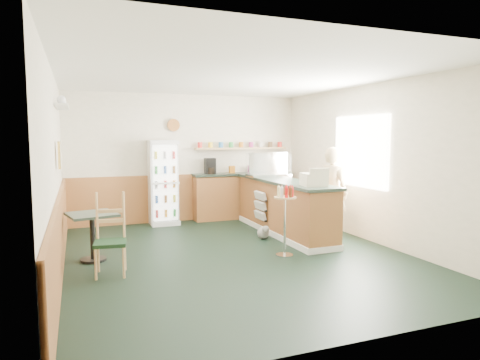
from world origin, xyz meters
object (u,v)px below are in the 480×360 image
display_case (269,165)px  cafe_chair (109,232)px  cafe_table (92,227)px  drinks_fridge (163,183)px  cash_register (314,180)px  shopkeeper (333,192)px  condiment_stand (285,209)px

display_case → cafe_chair: 3.82m
display_case → cafe_table: size_ratio=1.08×
drinks_fridge → cash_register: (1.93, -2.74, 0.25)m
cafe_chair → drinks_fridge: bearing=74.6°
drinks_fridge → cafe_chair: 3.23m
drinks_fridge → cafe_table: (-1.47, -2.28, -0.37)m
cafe_table → cafe_chair: cafe_chair is taller
cash_register → cafe_table: 3.49m
shopkeeper → cafe_table: 4.11m
cash_register → cafe_table: cash_register is taller
cash_register → shopkeeper: (0.70, 0.51, -0.30)m
display_case → cafe_chair: size_ratio=0.77×
drinks_fridge → condiment_stand: size_ratio=1.65×
shopkeeper → cafe_table: shopkeeper is taller
cafe_table → cash_register: bearing=-7.6°
condiment_stand → cafe_chair: (-2.54, 0.08, -0.16)m
display_case → cafe_table: display_case is taller
cafe_table → drinks_fridge: bearing=57.1°
drinks_fridge → condiment_stand: (1.26, -3.03, -0.15)m
drinks_fridge → shopkeeper: size_ratio=1.07×
cafe_table → condiment_stand: bearing=-15.3°
drinks_fridge → cash_register: size_ratio=4.60×
shopkeeper → drinks_fridge: bearing=28.0°
drinks_fridge → condiment_stand: drinks_fridge is taller
display_case → cash_register: bearing=-90.0°
cash_register → cafe_chair: size_ratio=0.35×
shopkeeper → condiment_stand: 1.59m
shopkeeper → cafe_chair: size_ratio=1.51×
cash_register → display_case: bearing=99.2°
drinks_fridge → cafe_table: size_ratio=2.25×
cash_register → shopkeeper: shopkeeper is taller
condiment_stand → cafe_table: 2.85m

